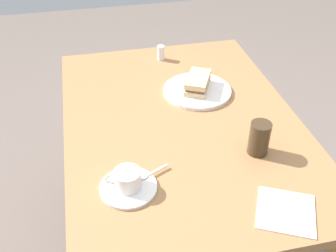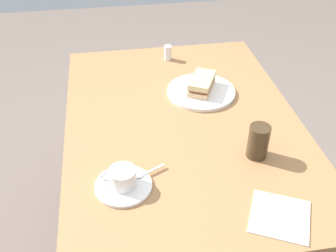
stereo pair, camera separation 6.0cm
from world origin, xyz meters
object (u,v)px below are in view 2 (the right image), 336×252
at_px(sandwich_plate, 201,92).
at_px(coffee_cup, 122,177).
at_px(spoon, 145,173).
at_px(napkin, 280,216).
at_px(sandwich_front, 202,84).
at_px(drinking_glass, 258,141).
at_px(dining_table, 182,139).
at_px(salt_shaker, 168,53).
at_px(coffee_saucer, 123,186).

relative_size(sandwich_plate, coffee_cup, 2.55).
relative_size(spoon, napkin, 0.62).
distance_m(sandwich_plate, sandwich_front, 0.03).
height_order(coffee_cup, drinking_glass, drinking_glass).
bearing_deg(sandwich_front, napkin, -173.91).
relative_size(dining_table, drinking_glass, 10.48).
relative_size(sandwich_front, spoon, 1.72).
distance_m(dining_table, sandwich_plate, 0.21).
bearing_deg(dining_table, salt_shaker, -2.47).
distance_m(coffee_saucer, drinking_glass, 0.42).
height_order(dining_table, sandwich_plate, sandwich_plate).
bearing_deg(coffee_cup, napkin, -113.65).
relative_size(sandwich_front, drinking_glass, 1.48).
relative_size(dining_table, napkin, 7.61).
bearing_deg(coffee_saucer, salt_shaker, -18.44).
relative_size(coffee_cup, napkin, 0.67).
height_order(sandwich_front, salt_shaker, sandwich_front).
xyz_separation_m(sandwich_plate, napkin, (-0.62, -0.07, -0.01)).
bearing_deg(coffee_saucer, drinking_glass, -80.25).
height_order(spoon, salt_shaker, salt_shaker).
bearing_deg(sandwich_plate, coffee_saucer, 143.77).
bearing_deg(napkin, salt_shaker, 9.35).
bearing_deg(dining_table, coffee_saucer, 141.71).
height_order(sandwich_plate, coffee_cup, coffee_cup).
bearing_deg(sandwich_front, spoon, 147.80).
bearing_deg(salt_shaker, spoon, 165.69).
height_order(spoon, drinking_glass, drinking_glass).
relative_size(dining_table, spoon, 12.20).
relative_size(sandwich_front, coffee_saucer, 0.99).
bearing_deg(dining_table, napkin, -159.80).
bearing_deg(spoon, salt_shaker, -14.31).
distance_m(coffee_cup, drinking_glass, 0.42).
bearing_deg(spoon, coffee_cup, 115.16).
distance_m(napkin, drinking_glass, 0.25).
height_order(dining_table, spoon, spoon).
bearing_deg(drinking_glass, napkin, 175.40).
distance_m(coffee_saucer, napkin, 0.43).
bearing_deg(salt_shaker, sandwich_plate, -164.36).
bearing_deg(spoon, sandwich_front, -32.20).
bearing_deg(drinking_glass, sandwich_front, 12.83).
bearing_deg(drinking_glass, sandwich_plate, 13.26).
bearing_deg(sandwich_plate, dining_table, 147.75).
distance_m(napkin, salt_shaker, 0.92).
height_order(sandwich_plate, drinking_glass, drinking_glass).
relative_size(sandwich_front, salt_shaker, 2.56).
bearing_deg(drinking_glass, coffee_saucer, 99.75).
relative_size(coffee_cup, salt_shaker, 1.60).
relative_size(coffee_saucer, coffee_cup, 1.61).
height_order(dining_table, sandwich_front, sandwich_front).
bearing_deg(sandwich_front, drinking_glass, -167.17).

